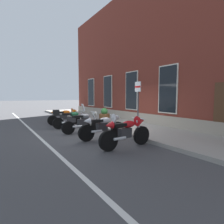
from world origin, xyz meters
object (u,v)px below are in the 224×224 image
motorcycle_orange_sport (66,116)px  motorcycle_red_sport (128,131)px  motorcycle_white_sport (105,125)px  parking_sign (138,99)px  motorcycle_green_touring (70,118)px  barrel_planter (104,117)px  motorcycle_grey_naked (84,123)px

motorcycle_orange_sport → motorcycle_red_sport: size_ratio=0.95×
motorcycle_white_sport → parking_sign: bearing=83.2°
motorcycle_green_touring → motorcycle_red_sport: size_ratio=0.99×
motorcycle_red_sport → barrel_planter: motorcycle_red_sport is taller
motorcycle_orange_sport → motorcycle_grey_naked: (2.89, -0.08, -0.07)m
motorcycle_grey_naked → motorcycle_red_sport: (3.13, 0.22, 0.09)m
motorcycle_grey_naked → parking_sign: (1.82, 1.80, 1.13)m
motorcycle_grey_naked → parking_sign: bearing=44.7°
motorcycle_grey_naked → motorcycle_green_touring: bearing=-174.4°
motorcycle_orange_sport → parking_sign: parking_sign is taller
motorcycle_grey_naked → motorcycle_red_sport: motorcycle_red_sport is taller
motorcycle_grey_naked → motorcycle_white_sport: size_ratio=1.00×
motorcycle_orange_sport → motorcycle_green_touring: size_ratio=0.96×
motorcycle_green_touring → motorcycle_grey_naked: size_ratio=0.98×
motorcycle_green_touring → barrel_planter: (0.23, 2.04, -0.04)m
motorcycle_grey_naked → motorcycle_orange_sport: bearing=178.3°
motorcycle_grey_naked → motorcycle_white_sport: (1.63, 0.19, 0.07)m
motorcycle_white_sport → parking_sign: (0.19, 1.61, 1.06)m
motorcycle_white_sport → motorcycle_grey_naked: bearing=-173.2°
motorcycle_white_sport → motorcycle_orange_sport: bearing=-178.6°
motorcycle_grey_naked → motorcycle_white_sport: motorcycle_white_sport is taller
motorcycle_green_touring → motorcycle_red_sport: (4.60, 0.37, 0.02)m
motorcycle_red_sport → parking_sign: (-1.30, 1.58, 1.05)m
parking_sign → motorcycle_red_sport: bearing=-50.5°
motorcycle_green_touring → motorcycle_white_sport: motorcycle_green_touring is taller
motorcycle_grey_naked → parking_sign: parking_sign is taller
barrel_planter → motorcycle_green_touring: bearing=-96.4°
parking_sign → barrel_planter: bearing=178.4°
motorcycle_grey_naked → motorcycle_white_sport: bearing=6.8°
motorcycle_red_sport → motorcycle_grey_naked: bearing=-176.0°
motorcycle_orange_sport → motorcycle_red_sport: (6.01, 0.14, 0.02)m
motorcycle_orange_sport → motorcycle_grey_naked: size_ratio=0.94×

